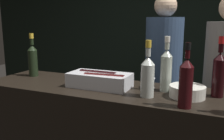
% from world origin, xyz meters
% --- Properties ---
extents(wall_back_chalkboard, '(6.40, 0.06, 2.80)m').
position_xyz_m(wall_back_chalkboard, '(0.00, 2.37, 1.40)').
color(wall_back_chalkboard, black).
rests_on(wall_back_chalkboard, ground_plane).
extents(ice_bin_with_bottles, '(0.43, 0.21, 0.11)m').
position_xyz_m(ice_bin_with_bottles, '(-0.08, 0.26, 1.07)').
color(ice_bin_with_bottles, silver).
rests_on(ice_bin_with_bottles, bar_counter).
extents(bowl_white, '(0.21, 0.21, 0.07)m').
position_xyz_m(bowl_white, '(0.51, 0.26, 1.05)').
color(bowl_white, silver).
rests_on(bowl_white, bar_counter).
extents(wine_glass, '(0.08, 0.08, 0.13)m').
position_xyz_m(wine_glass, '(0.25, 0.38, 1.11)').
color(wine_glass, silver).
rests_on(wine_glass, bar_counter).
extents(candle_votive, '(0.06, 0.06, 0.05)m').
position_xyz_m(candle_votive, '(-0.32, 0.44, 1.04)').
color(candle_votive, silver).
rests_on(candle_votive, bar_counter).
extents(champagne_bottle, '(0.07, 0.07, 0.35)m').
position_xyz_m(champagne_bottle, '(-0.74, 0.35, 1.16)').
color(champagne_bottle, black).
rests_on(champagne_bottle, bar_counter).
extents(white_wine_bottle, '(0.07, 0.07, 0.36)m').
position_xyz_m(white_wine_bottle, '(0.36, 0.34, 1.17)').
color(white_wine_bottle, '#9EA899').
rests_on(white_wine_bottle, bar_counter).
extents(red_wine_bottle_black_foil, '(0.07, 0.07, 0.35)m').
position_xyz_m(red_wine_bottle_black_foil, '(0.52, 0.07, 1.16)').
color(red_wine_bottle_black_foil, black).
rests_on(red_wine_bottle_black_foil, bar_counter).
extents(rose_wine_bottle, '(0.08, 0.08, 0.34)m').
position_xyz_m(rose_wine_bottle, '(0.29, 0.18, 1.15)').
color(rose_wine_bottle, '#B2B7AD').
rests_on(rose_wine_bottle, bar_counter).
extents(red_wine_bottle_tall, '(0.07, 0.07, 0.37)m').
position_xyz_m(red_wine_bottle_tall, '(0.67, 0.35, 1.17)').
color(red_wine_bottle_tall, black).
rests_on(red_wine_bottle_tall, bar_counter).
extents(person_blond_tee, '(0.35, 0.35, 1.71)m').
position_xyz_m(person_blond_tee, '(0.17, 1.14, 0.95)').
color(person_blond_tee, black).
rests_on(person_blond_tee, ground_plane).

